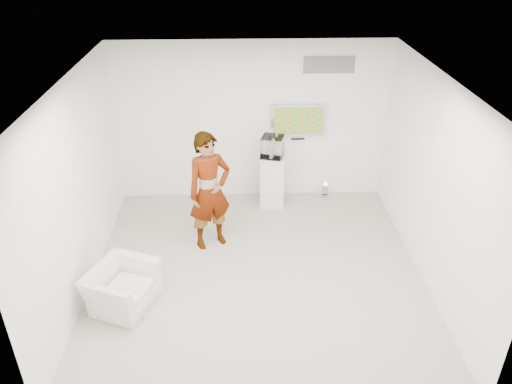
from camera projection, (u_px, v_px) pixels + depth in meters
room at (257, 187)px, 6.96m from camera, size 5.01×5.01×3.00m
tv at (298, 120)px, 9.11m from camera, size 1.00×0.08×0.60m
logo_decal at (329, 65)px, 8.68m from camera, size 0.90×0.02×0.30m
person at (210, 191)px, 7.91m from camera, size 0.86×0.75×1.98m
armchair at (122, 287)px, 6.93m from camera, size 1.08×1.15×0.59m
pedestal at (272, 181)px, 9.29m from camera, size 0.52×0.52×1.00m
floor_uplight at (325, 190)px, 9.72m from camera, size 0.21×0.21×0.29m
vitrine at (273, 147)px, 8.95m from camera, size 0.47×0.47×0.38m
console at (272, 151)px, 9.00m from camera, size 0.09×0.15×0.20m
wii_remote at (218, 139)px, 7.75m from camera, size 0.05×0.14×0.03m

